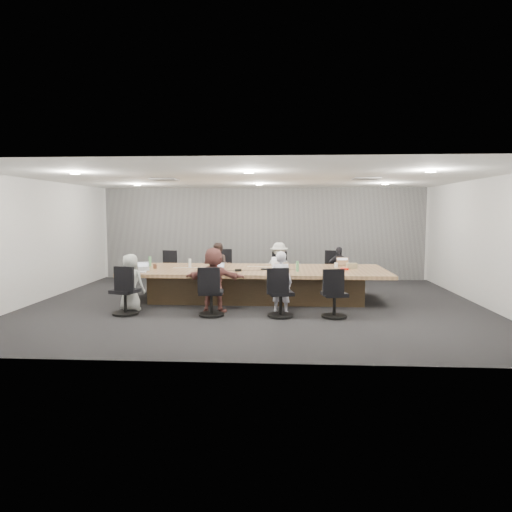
# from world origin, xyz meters

# --- Properties ---
(floor) EXTENTS (10.00, 8.00, 0.00)m
(floor) POSITION_xyz_m (0.00, 0.00, 0.00)
(floor) COLOR black
(floor) RESTS_ON ground
(ceiling) EXTENTS (10.00, 8.00, 0.00)m
(ceiling) POSITION_xyz_m (0.00, 0.00, 2.80)
(ceiling) COLOR white
(ceiling) RESTS_ON wall_back
(wall_back) EXTENTS (10.00, 0.00, 2.80)m
(wall_back) POSITION_xyz_m (0.00, 4.00, 1.40)
(wall_back) COLOR silver
(wall_back) RESTS_ON ground
(wall_front) EXTENTS (10.00, 0.00, 2.80)m
(wall_front) POSITION_xyz_m (0.00, -4.00, 1.40)
(wall_front) COLOR silver
(wall_front) RESTS_ON ground
(wall_left) EXTENTS (0.00, 8.00, 2.80)m
(wall_left) POSITION_xyz_m (-5.00, 0.00, 1.40)
(wall_left) COLOR silver
(wall_left) RESTS_ON ground
(wall_right) EXTENTS (0.00, 8.00, 2.80)m
(wall_right) POSITION_xyz_m (5.00, 0.00, 1.40)
(wall_right) COLOR silver
(wall_right) RESTS_ON ground
(curtain) EXTENTS (9.80, 0.04, 2.80)m
(curtain) POSITION_xyz_m (0.00, 3.92, 1.40)
(curtain) COLOR gray
(curtain) RESTS_ON ground
(conference_table) EXTENTS (6.00, 2.20, 0.74)m
(conference_table) POSITION_xyz_m (0.00, 0.50, 0.40)
(conference_table) COLOR #402F1D
(conference_table) RESTS_ON ground
(chair_0) EXTENTS (0.66, 0.66, 0.80)m
(chair_0) POSITION_xyz_m (-2.47, 2.20, 0.40)
(chair_0) COLOR black
(chair_0) RESTS_ON ground
(chair_1) EXTENTS (0.67, 0.67, 0.87)m
(chair_1) POSITION_xyz_m (-1.06, 2.20, 0.44)
(chair_1) COLOR black
(chair_1) RESTS_ON ground
(chair_2) EXTENTS (0.54, 0.54, 0.77)m
(chair_2) POSITION_xyz_m (0.52, 2.20, 0.38)
(chair_2) COLOR black
(chair_2) RESTS_ON ground
(chair_3) EXTENTS (0.72, 0.72, 0.83)m
(chair_3) POSITION_xyz_m (2.06, 2.20, 0.42)
(chair_3) COLOR black
(chair_3) RESTS_ON ground
(chair_4) EXTENTS (0.68, 0.68, 0.80)m
(chair_4) POSITION_xyz_m (-2.54, -1.20, 0.40)
(chair_4) COLOR black
(chair_4) RESTS_ON ground
(chair_5) EXTENTS (0.56, 0.56, 0.80)m
(chair_5) POSITION_xyz_m (-0.79, -1.20, 0.40)
(chair_5) COLOR black
(chair_5) RESTS_ON ground
(chair_6) EXTENTS (0.65, 0.65, 0.79)m
(chair_6) POSITION_xyz_m (0.58, -1.20, 0.40)
(chair_6) COLOR black
(chair_6) RESTS_ON ground
(chair_7) EXTENTS (0.62, 0.62, 0.77)m
(chair_7) POSITION_xyz_m (1.63, -1.20, 0.39)
(chair_7) COLOR black
(chair_7) RESTS_ON ground
(person_1) EXTENTS (0.64, 0.51, 1.26)m
(person_1) POSITION_xyz_m (-1.06, 1.85, 0.63)
(person_1) COLOR #392B28
(person_1) RESTS_ON ground
(laptop_1) EXTENTS (0.29, 0.21, 0.02)m
(laptop_1) POSITION_xyz_m (-1.06, 1.30, 0.75)
(laptop_1) COLOR #B2B2B7
(laptop_1) RESTS_ON conference_table
(person_2) EXTENTS (0.90, 0.63, 1.27)m
(person_2) POSITION_xyz_m (0.52, 1.85, 0.63)
(person_2) COLOR #A4A7A5
(person_2) RESTS_ON ground
(laptop_2) EXTENTS (0.36, 0.25, 0.02)m
(laptop_2) POSITION_xyz_m (0.52, 1.30, 0.75)
(laptop_2) COLOR #B2B2B7
(laptop_2) RESTS_ON conference_table
(person_3) EXTENTS (0.71, 0.38, 1.16)m
(person_3) POSITION_xyz_m (2.06, 1.85, 0.58)
(person_3) COLOR black
(person_3) RESTS_ON ground
(laptop_3) EXTENTS (0.30, 0.22, 0.02)m
(laptop_3) POSITION_xyz_m (2.06, 1.30, 0.75)
(laptop_3) COLOR #8C6647
(laptop_3) RESTS_ON conference_table
(person_4) EXTENTS (0.65, 0.50, 1.20)m
(person_4) POSITION_xyz_m (-2.54, -0.85, 0.60)
(person_4) COLOR #9CA19C
(person_4) RESTS_ON ground
(laptop_4) EXTENTS (0.34, 0.26, 0.02)m
(laptop_4) POSITION_xyz_m (-2.54, -0.30, 0.75)
(laptop_4) COLOR #B2B2B7
(laptop_4) RESTS_ON conference_table
(person_5) EXTENTS (1.28, 0.52, 1.35)m
(person_5) POSITION_xyz_m (-0.79, -0.85, 0.67)
(person_5) COLOR brown
(person_5) RESTS_ON ground
(laptop_5) EXTENTS (0.31, 0.23, 0.02)m
(laptop_5) POSITION_xyz_m (-0.79, -0.30, 0.75)
(laptop_5) COLOR #B2B2B7
(laptop_5) RESTS_ON conference_table
(person_6) EXTENTS (0.53, 0.41, 1.28)m
(person_6) POSITION_xyz_m (0.58, -0.85, 0.64)
(person_6) COLOR silver
(person_6) RESTS_ON ground
(laptop_6) EXTENTS (0.33, 0.25, 0.02)m
(laptop_6) POSITION_xyz_m (0.58, -0.30, 0.75)
(laptop_6) COLOR #8C6647
(laptop_6) RESTS_ON conference_table
(bottle_green_left) EXTENTS (0.07, 0.07, 0.25)m
(bottle_green_left) POSITION_xyz_m (-2.62, 0.83, 0.86)
(bottle_green_left) COLOR #589A62
(bottle_green_left) RESTS_ON conference_table
(bottle_green_right) EXTENTS (0.08, 0.08, 0.23)m
(bottle_green_right) POSITION_xyz_m (0.94, 0.06, 0.86)
(bottle_green_right) COLOR #589A62
(bottle_green_right) RESTS_ON conference_table
(bottle_clear) EXTENTS (0.07, 0.07, 0.22)m
(bottle_clear) POSITION_xyz_m (-1.59, 0.62, 0.85)
(bottle_clear) COLOR silver
(bottle_clear) RESTS_ON conference_table
(cup_white_far) EXTENTS (0.09, 0.09, 0.09)m
(cup_white_far) POSITION_xyz_m (-0.88, 0.59, 0.78)
(cup_white_far) COLOR white
(cup_white_far) RESTS_ON conference_table
(cup_white_near) EXTENTS (0.10, 0.10, 0.11)m
(cup_white_near) POSITION_xyz_m (1.90, 0.94, 0.79)
(cup_white_near) COLOR white
(cup_white_near) RESTS_ON conference_table
(mug_brown) EXTENTS (0.10, 0.10, 0.11)m
(mug_brown) POSITION_xyz_m (-2.38, 0.42, 0.79)
(mug_brown) COLOR brown
(mug_brown) RESTS_ON conference_table
(mic_left) EXTENTS (0.15, 0.12, 0.03)m
(mic_left) POSITION_xyz_m (-0.69, -0.08, 0.75)
(mic_left) COLOR black
(mic_left) RESTS_ON conference_table
(mic_right) EXTENTS (0.16, 0.12, 0.03)m
(mic_right) POSITION_xyz_m (0.19, 0.35, 0.75)
(mic_right) COLOR black
(mic_right) RESTS_ON conference_table
(stapler) EXTENTS (0.15, 0.07, 0.05)m
(stapler) POSITION_xyz_m (-0.38, -0.00, 0.77)
(stapler) COLOR black
(stapler) RESTS_ON conference_table
(canvas_bag) EXTENTS (0.25, 0.18, 0.12)m
(canvas_bag) POSITION_xyz_m (2.24, 0.72, 0.80)
(canvas_bag) COLOR tan
(canvas_bag) RESTS_ON conference_table
(snack_packet) EXTENTS (0.21, 0.16, 0.04)m
(snack_packet) POSITION_xyz_m (2.04, 0.43, 0.76)
(snack_packet) COLOR red
(snack_packet) RESTS_ON conference_table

